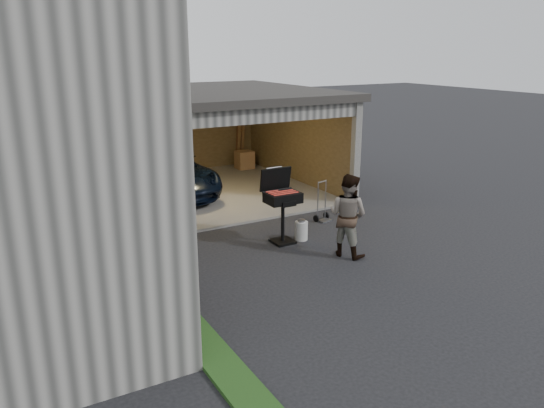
{
  "coord_description": "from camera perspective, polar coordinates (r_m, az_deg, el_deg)",
  "views": [
    {
      "loc": [
        -4.67,
        -7.13,
        4.03
      ],
      "look_at": [
        0.11,
        1.27,
        1.15
      ],
      "focal_mm": 35.0,
      "sensor_mm": 36.0,
      "label": 1
    }
  ],
  "objects": [
    {
      "name": "ground",
      "position": [
        9.43,
        3.28,
        -8.75
      ],
      "size": [
        80.0,
        80.0,
        0.0
      ],
      "primitive_type": "plane",
      "color": "black",
      "rests_on": "ground"
    },
    {
      "name": "groundcover_strip",
      "position": [
        7.71,
        -7.16,
        -14.81
      ],
      "size": [
        0.5,
        8.0,
        0.06
      ],
      "primitive_type": "cube",
      "color": "#193814",
      "rests_on": "ground"
    },
    {
      "name": "garage",
      "position": [
        15.1,
        -8.31,
        8.19
      ],
      "size": [
        6.8,
        6.3,
        2.9
      ],
      "color": "#605E59",
      "rests_on": "ground"
    },
    {
      "name": "minivan",
      "position": [
        15.12,
        -11.56,
        3.21
      ],
      "size": [
        2.1,
        4.47,
        1.24
      ],
      "primitive_type": "imported",
      "rotation": [
        0.0,
        0.0,
        0.01
      ],
      "color": "black",
      "rests_on": "ground"
    },
    {
      "name": "woman",
      "position": [
        8.62,
        -10.05,
        -6.17
      ],
      "size": [
        0.37,
        0.54,
        1.46
      ],
      "primitive_type": "imported",
      "rotation": [
        0.0,
        0.0,
        -1.6
      ],
      "color": "#9AACC1",
      "rests_on": "ground"
    },
    {
      "name": "man",
      "position": [
        10.55,
        8.14,
        -1.2
      ],
      "size": [
        0.9,
        1.0,
        1.67
      ],
      "primitive_type": "imported",
      "rotation": [
        0.0,
        0.0,
        1.98
      ],
      "color": "#401D19",
      "rests_on": "ground"
    },
    {
      "name": "bbq_grill",
      "position": [
        11.11,
        1.08,
        0.45
      ],
      "size": [
        0.71,
        0.62,
        1.58
      ],
      "color": "black",
      "rests_on": "ground"
    },
    {
      "name": "propane_tank",
      "position": [
        11.48,
        3.17,
        -2.88
      ],
      "size": [
        0.29,
        0.29,
        0.41
      ],
      "primitive_type": "cylinder",
      "rotation": [
        0.0,
        0.0,
        -0.04
      ],
      "color": "silver",
      "rests_on": "ground"
    },
    {
      "name": "plywood_panel",
      "position": [
        8.47,
        -11.41,
        -8.65
      ],
      "size": [
        0.24,
        0.85,
        0.93
      ],
      "primitive_type": "cube",
      "rotation": [
        0.0,
        -0.21,
        0.0
      ],
      "color": "brown",
      "rests_on": "ground"
    },
    {
      "name": "hand_truck",
      "position": [
        12.78,
        5.47,
        -0.98
      ],
      "size": [
        0.43,
        0.37,
        0.98
      ],
      "rotation": [
        0.0,
        0.0,
        0.24
      ],
      "color": "gray",
      "rests_on": "ground"
    }
  ]
}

